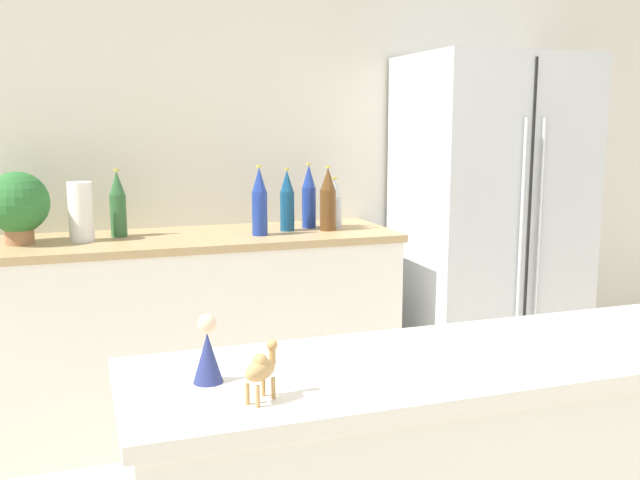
{
  "coord_description": "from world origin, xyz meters",
  "views": [
    {
      "loc": [
        -1.04,
        -0.89,
        1.46
      ],
      "look_at": [
        -0.25,
        1.44,
        1.04
      ],
      "focal_mm": 40.0,
      "sensor_mm": 36.0,
      "label": 1
    }
  ],
  "objects_px": {
    "back_bottle_1": "(260,202)",
    "wise_man_figurine_blue": "(208,353)",
    "camel_figurine": "(261,368)",
    "back_bottle_0": "(118,205)",
    "potted_plant": "(18,204)",
    "refrigerator": "(488,229)",
    "back_bottle_3": "(328,200)",
    "back_bottle_5": "(309,197)",
    "back_bottle_4": "(287,201)",
    "back_bottle_2": "(334,204)",
    "paper_towel_roll": "(81,212)"
  },
  "relations": [
    {
      "from": "back_bottle_2",
      "to": "wise_man_figurine_blue",
      "type": "distance_m",
      "value": 2.14
    },
    {
      "from": "potted_plant",
      "to": "back_bottle_4",
      "type": "relative_size",
      "value": 1.04
    },
    {
      "from": "back_bottle_4",
      "to": "wise_man_figurine_blue",
      "type": "height_order",
      "value": "back_bottle_4"
    },
    {
      "from": "potted_plant",
      "to": "back_bottle_5",
      "type": "distance_m",
      "value": 1.34
    },
    {
      "from": "back_bottle_0",
      "to": "wise_man_figurine_blue",
      "type": "relative_size",
      "value": 2.13
    },
    {
      "from": "refrigerator",
      "to": "camel_figurine",
      "type": "relative_size",
      "value": 15.64
    },
    {
      "from": "back_bottle_0",
      "to": "back_bottle_2",
      "type": "xyz_separation_m",
      "value": [
        1.03,
        -0.06,
        -0.03
      ]
    },
    {
      "from": "back_bottle_4",
      "to": "back_bottle_2",
      "type": "bearing_deg",
      "value": 5.35
    },
    {
      "from": "refrigerator",
      "to": "back_bottle_1",
      "type": "bearing_deg",
      "value": -178.67
    },
    {
      "from": "back_bottle_1",
      "to": "potted_plant",
      "type": "bearing_deg",
      "value": 174.67
    },
    {
      "from": "back_bottle_1",
      "to": "refrigerator",
      "type": "bearing_deg",
      "value": 1.33
    },
    {
      "from": "back_bottle_1",
      "to": "back_bottle_5",
      "type": "relative_size",
      "value": 1.01
    },
    {
      "from": "camel_figurine",
      "to": "back_bottle_1",
      "type": "bearing_deg",
      "value": 75.96
    },
    {
      "from": "potted_plant",
      "to": "camel_figurine",
      "type": "xyz_separation_m",
      "value": [
        0.56,
        -2.02,
        -0.11
      ]
    },
    {
      "from": "back_bottle_2",
      "to": "wise_man_figurine_blue",
      "type": "bearing_deg",
      "value": -117.04
    },
    {
      "from": "back_bottle_1",
      "to": "camel_figurine",
      "type": "bearing_deg",
      "value": -104.04
    },
    {
      "from": "refrigerator",
      "to": "back_bottle_2",
      "type": "bearing_deg",
      "value": 174.12
    },
    {
      "from": "paper_towel_roll",
      "to": "back_bottle_5",
      "type": "xyz_separation_m",
      "value": [
        1.08,
        0.07,
        0.02
      ]
    },
    {
      "from": "back_bottle_1",
      "to": "back_bottle_5",
      "type": "bearing_deg",
      "value": 28.56
    },
    {
      "from": "paper_towel_roll",
      "to": "wise_man_figurine_blue",
      "type": "xyz_separation_m",
      "value": [
        0.23,
        -1.88,
        -0.08
      ]
    },
    {
      "from": "back_bottle_0",
      "to": "wise_man_figurine_blue",
      "type": "height_order",
      "value": "back_bottle_0"
    },
    {
      "from": "back_bottle_2",
      "to": "refrigerator",
      "type": "bearing_deg",
      "value": -5.88
    },
    {
      "from": "potted_plant",
      "to": "back_bottle_0",
      "type": "xyz_separation_m",
      "value": [
        0.42,
        0.08,
        -0.03
      ]
    },
    {
      "from": "back_bottle_4",
      "to": "back_bottle_0",
      "type": "bearing_deg",
      "value": 173.89
    },
    {
      "from": "refrigerator",
      "to": "back_bottle_5",
      "type": "xyz_separation_m",
      "value": [
        -0.95,
        0.13,
        0.19
      ]
    },
    {
      "from": "back_bottle_2",
      "to": "back_bottle_3",
      "type": "relative_size",
      "value": 0.8
    },
    {
      "from": "refrigerator",
      "to": "camel_figurine",
      "type": "bearing_deg",
      "value": -131.49
    },
    {
      "from": "back_bottle_3",
      "to": "back_bottle_5",
      "type": "distance_m",
      "value": 0.13
    },
    {
      "from": "paper_towel_roll",
      "to": "camel_figurine",
      "type": "xyz_separation_m",
      "value": [
        0.31,
        -2.02,
        -0.07
      ]
    },
    {
      "from": "back_bottle_2",
      "to": "camel_figurine",
      "type": "relative_size",
      "value": 2.2
    },
    {
      "from": "back_bottle_5",
      "to": "refrigerator",
      "type": "bearing_deg",
      "value": -7.77
    },
    {
      "from": "back_bottle_2",
      "to": "back_bottle_3",
      "type": "height_order",
      "value": "back_bottle_3"
    },
    {
      "from": "back_bottle_2",
      "to": "back_bottle_3",
      "type": "bearing_deg",
      "value": -128.59
    },
    {
      "from": "potted_plant",
      "to": "paper_towel_roll",
      "type": "distance_m",
      "value": 0.26
    },
    {
      "from": "back_bottle_5",
      "to": "potted_plant",
      "type": "bearing_deg",
      "value": -177.35
    },
    {
      "from": "refrigerator",
      "to": "back_bottle_3",
      "type": "relative_size",
      "value": 5.67
    },
    {
      "from": "paper_towel_roll",
      "to": "back_bottle_3",
      "type": "bearing_deg",
      "value": -2.63
    },
    {
      "from": "back_bottle_2",
      "to": "back_bottle_1",
      "type": "bearing_deg",
      "value": -164.38
    },
    {
      "from": "back_bottle_3",
      "to": "back_bottle_1",
      "type": "bearing_deg",
      "value": -173.6
    },
    {
      "from": "back_bottle_2",
      "to": "back_bottle_5",
      "type": "distance_m",
      "value": 0.13
    },
    {
      "from": "wise_man_figurine_blue",
      "to": "back_bottle_0",
      "type": "bearing_deg",
      "value": 91.82
    },
    {
      "from": "back_bottle_0",
      "to": "back_bottle_3",
      "type": "distance_m",
      "value": 0.98
    },
    {
      "from": "back_bottle_1",
      "to": "wise_man_figurine_blue",
      "type": "distance_m",
      "value": 1.88
    },
    {
      "from": "back_bottle_3",
      "to": "back_bottle_5",
      "type": "xyz_separation_m",
      "value": [
        -0.06,
        0.12,
        0.0
      ]
    },
    {
      "from": "back_bottle_3",
      "to": "back_bottle_4",
      "type": "distance_m",
      "value": 0.2
    },
    {
      "from": "back_bottle_2",
      "to": "wise_man_figurine_blue",
      "type": "height_order",
      "value": "back_bottle_2"
    },
    {
      "from": "refrigerator",
      "to": "back_bottle_3",
      "type": "distance_m",
      "value": 0.91
    },
    {
      "from": "potted_plant",
      "to": "camel_figurine",
      "type": "bearing_deg",
      "value": -74.47
    },
    {
      "from": "potted_plant",
      "to": "back_bottle_0",
      "type": "height_order",
      "value": "potted_plant"
    },
    {
      "from": "back_bottle_4",
      "to": "back_bottle_1",
      "type": "bearing_deg",
      "value": -150.18
    }
  ]
}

